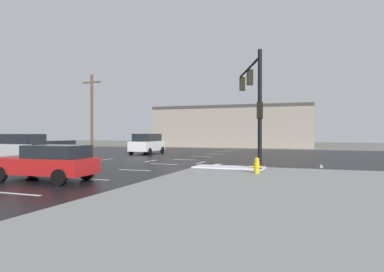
% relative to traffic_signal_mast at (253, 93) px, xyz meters
% --- Properties ---
extents(ground_plane, '(120.00, 120.00, 0.00)m').
position_rel_traffic_signal_mast_xyz_m(ground_plane, '(-6.23, 3.02, -4.46)').
color(ground_plane, slate).
extents(road_asphalt, '(44.00, 44.00, 0.02)m').
position_rel_traffic_signal_mast_xyz_m(road_asphalt, '(-6.23, 3.02, -4.45)').
color(road_asphalt, black).
rests_on(road_asphalt, ground_plane).
extents(snow_strip_curbside, '(4.00, 1.60, 0.06)m').
position_rel_traffic_signal_mast_xyz_m(snow_strip_curbside, '(-1.23, -0.98, -4.29)').
color(snow_strip_curbside, white).
rests_on(snow_strip_curbside, sidewalk_corner).
extents(lane_markings, '(36.15, 36.15, 0.01)m').
position_rel_traffic_signal_mast_xyz_m(lane_markings, '(-5.02, 1.64, -4.44)').
color(lane_markings, silver).
rests_on(lane_markings, road_asphalt).
extents(traffic_signal_mast, '(2.47, 6.09, 6.45)m').
position_rel_traffic_signal_mast_xyz_m(traffic_signal_mast, '(0.00, 0.00, 0.00)').
color(traffic_signal_mast, black).
rests_on(traffic_signal_mast, sidewalk_corner).
extents(fire_hydrant, '(0.48, 0.26, 0.79)m').
position_rel_traffic_signal_mast_xyz_m(fire_hydrant, '(0.73, -3.24, -3.93)').
color(fire_hydrant, gold).
rests_on(fire_hydrant, sidewalk_corner).
extents(strip_building_background, '(24.00, 8.00, 6.25)m').
position_rel_traffic_signal_mast_xyz_m(strip_building_background, '(-8.76, 32.16, -1.34)').
color(strip_building_background, gray).
rests_on(strip_building_background, ground_plane).
extents(suv_silver, '(4.96, 2.50, 2.03)m').
position_rel_traffic_signal_mast_xyz_m(suv_silver, '(-17.71, -0.01, -3.37)').
color(suv_silver, '#B7BABF').
rests_on(suv_silver, road_asphalt).
extents(suv_white, '(2.40, 4.93, 2.03)m').
position_rel_traffic_signal_mast_xyz_m(suv_white, '(-12.59, 10.83, -3.37)').
color(suv_white, white).
rests_on(suv_white, road_asphalt).
extents(sedan_red, '(4.58, 2.13, 1.58)m').
position_rel_traffic_signal_mast_xyz_m(sedan_red, '(-7.56, -8.16, -3.61)').
color(sedan_red, '#B21919').
rests_on(sedan_red, road_asphalt).
extents(sedan_black, '(2.15, 4.59, 1.58)m').
position_rel_traffic_signal_mast_xyz_m(sedan_black, '(-13.72, -0.43, -3.61)').
color(sedan_black, black).
rests_on(sedan_black, road_asphalt).
extents(utility_pole_far, '(2.20, 0.28, 8.30)m').
position_rel_traffic_signal_mast_xyz_m(utility_pole_far, '(-18.88, 10.31, -0.11)').
color(utility_pole_far, brown).
rests_on(utility_pole_far, ground_plane).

